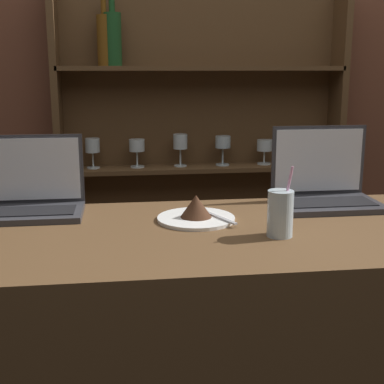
{
  "coord_description": "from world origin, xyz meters",
  "views": [
    {
      "loc": [
        -0.39,
        -1.05,
        1.46
      ],
      "look_at": [
        -0.21,
        0.37,
        1.12
      ],
      "focal_mm": 50.0,
      "sensor_mm": 36.0,
      "label": 1
    }
  ],
  "objects_px": {
    "laptop_far": "(325,187)",
    "water_glass": "(280,213)",
    "laptop_near": "(33,196)",
    "cake_plate": "(196,212)"
  },
  "relations": [
    {
      "from": "laptop_near",
      "to": "water_glass",
      "type": "distance_m",
      "value": 0.75
    },
    {
      "from": "laptop_near",
      "to": "cake_plate",
      "type": "distance_m",
      "value": 0.5
    },
    {
      "from": "laptop_far",
      "to": "water_glass",
      "type": "xyz_separation_m",
      "value": [
        -0.24,
        -0.31,
        0.01
      ]
    },
    {
      "from": "laptop_near",
      "to": "water_glass",
      "type": "relative_size",
      "value": 1.59
    },
    {
      "from": "laptop_near",
      "to": "cake_plate",
      "type": "relative_size",
      "value": 1.31
    },
    {
      "from": "laptop_near",
      "to": "laptop_far",
      "type": "relative_size",
      "value": 0.93
    },
    {
      "from": "laptop_far",
      "to": "water_glass",
      "type": "height_order",
      "value": "laptop_far"
    },
    {
      "from": "laptop_near",
      "to": "water_glass",
      "type": "bearing_deg",
      "value": -25.09
    },
    {
      "from": "laptop_far",
      "to": "water_glass",
      "type": "bearing_deg",
      "value": -127.79
    },
    {
      "from": "laptop_far",
      "to": "cake_plate",
      "type": "relative_size",
      "value": 1.41
    }
  ]
}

